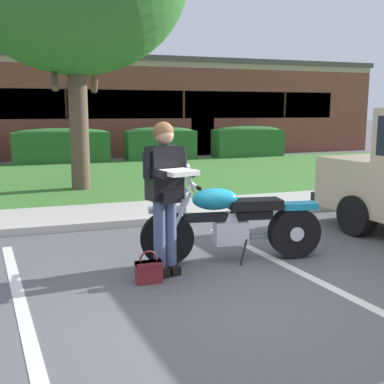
{
  "coord_description": "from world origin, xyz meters",
  "views": [
    {
      "loc": [
        -2.04,
        -4.19,
        1.82
      ],
      "look_at": [
        -0.27,
        1.09,
        0.85
      ],
      "focal_mm": 43.72,
      "sensor_mm": 36.0,
      "label": 1
    }
  ],
  "objects_px": {
    "handbag": "(149,270)",
    "brick_building": "(58,107)",
    "motorcycle": "(239,222)",
    "hedge_center_left": "(62,145)",
    "rider_person": "(166,186)",
    "hedge_center_right": "(161,143)",
    "hedge_right": "(248,141)"
  },
  "relations": [
    {
      "from": "motorcycle",
      "to": "hedge_center_left",
      "type": "relative_size",
      "value": 0.69
    },
    {
      "from": "hedge_right",
      "to": "motorcycle",
      "type": "bearing_deg",
      "value": -115.75
    },
    {
      "from": "handbag",
      "to": "brick_building",
      "type": "xyz_separation_m",
      "value": [
        0.1,
        19.25,
        1.84
      ]
    },
    {
      "from": "motorcycle",
      "to": "hedge_center_right",
      "type": "bearing_deg",
      "value": 79.82
    },
    {
      "from": "hedge_center_left",
      "to": "hedge_right",
      "type": "height_order",
      "value": "same"
    },
    {
      "from": "hedge_center_left",
      "to": "hedge_right",
      "type": "xyz_separation_m",
      "value": [
        7.06,
        0.0,
        -0.0
      ]
    },
    {
      "from": "hedge_right",
      "to": "brick_building",
      "type": "bearing_deg",
      "value": 133.19
    },
    {
      "from": "motorcycle",
      "to": "rider_person",
      "type": "distance_m",
      "value": 1.13
    },
    {
      "from": "rider_person",
      "to": "hedge_center_right",
      "type": "xyz_separation_m",
      "value": [
        3.07,
        11.87,
        -0.36
      ]
    },
    {
      "from": "motorcycle",
      "to": "rider_person",
      "type": "bearing_deg",
      "value": -167.78
    },
    {
      "from": "handbag",
      "to": "hedge_center_right",
      "type": "relative_size",
      "value": 0.14
    },
    {
      "from": "motorcycle",
      "to": "hedge_center_left",
      "type": "xyz_separation_m",
      "value": [
        -1.44,
        11.66,
        0.16
      ]
    },
    {
      "from": "rider_person",
      "to": "motorcycle",
      "type": "bearing_deg",
      "value": 12.22
    },
    {
      "from": "hedge_right",
      "to": "brick_building",
      "type": "xyz_separation_m",
      "value": [
        -6.74,
        7.18,
        1.34
      ]
    },
    {
      "from": "rider_person",
      "to": "hedge_center_left",
      "type": "height_order",
      "value": "rider_person"
    },
    {
      "from": "rider_person",
      "to": "handbag",
      "type": "xyz_separation_m",
      "value": [
        -0.25,
        -0.2,
        -0.86
      ]
    },
    {
      "from": "rider_person",
      "to": "brick_building",
      "type": "distance_m",
      "value": 19.08
    },
    {
      "from": "motorcycle",
      "to": "rider_person",
      "type": "height_order",
      "value": "rider_person"
    },
    {
      "from": "rider_person",
      "to": "brick_building",
      "type": "bearing_deg",
      "value": 90.44
    },
    {
      "from": "brick_building",
      "to": "motorcycle",
      "type": "bearing_deg",
      "value": -86.59
    },
    {
      "from": "rider_person",
      "to": "hedge_center_left",
      "type": "relative_size",
      "value": 0.53
    },
    {
      "from": "hedge_right",
      "to": "hedge_center_right",
      "type": "bearing_deg",
      "value": 180.0
    },
    {
      "from": "hedge_center_right",
      "to": "handbag",
      "type": "bearing_deg",
      "value": -105.37
    },
    {
      "from": "rider_person",
      "to": "handbag",
      "type": "height_order",
      "value": "rider_person"
    },
    {
      "from": "handbag",
      "to": "brick_building",
      "type": "bearing_deg",
      "value": 89.7
    },
    {
      "from": "rider_person",
      "to": "brick_building",
      "type": "height_order",
      "value": "brick_building"
    },
    {
      "from": "motorcycle",
      "to": "hedge_right",
      "type": "height_order",
      "value": "motorcycle"
    },
    {
      "from": "hedge_center_right",
      "to": "hedge_center_left",
      "type": "bearing_deg",
      "value": 180.0
    },
    {
      "from": "motorcycle",
      "to": "handbag",
      "type": "height_order",
      "value": "motorcycle"
    },
    {
      "from": "motorcycle",
      "to": "brick_building",
      "type": "bearing_deg",
      "value": 93.41
    },
    {
      "from": "brick_building",
      "to": "hedge_right",
      "type": "bearing_deg",
      "value": -46.81
    },
    {
      "from": "motorcycle",
      "to": "hedge_right",
      "type": "relative_size",
      "value": 0.81
    }
  ]
}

